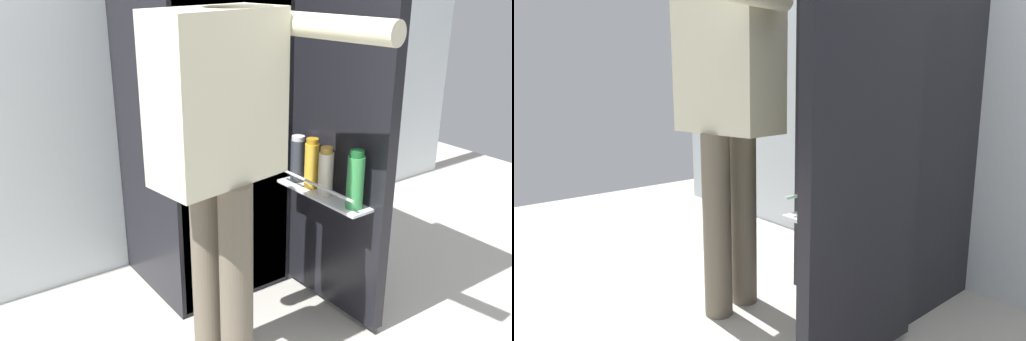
% 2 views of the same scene
% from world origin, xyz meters
% --- Properties ---
extents(ground_plane, '(5.64, 5.64, 0.00)m').
position_xyz_m(ground_plane, '(0.00, 0.00, 0.00)').
color(ground_plane, '#B7B2A8').
extents(refrigerator, '(0.65, 1.16, 1.64)m').
position_xyz_m(refrigerator, '(0.03, 0.49, 0.82)').
color(refrigerator, black).
rests_on(refrigerator, ground_plane).
extents(person, '(0.61, 0.71, 1.59)m').
position_xyz_m(person, '(-0.31, -0.12, 0.95)').
color(person, '#665B4C').
rests_on(person, ground_plane).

